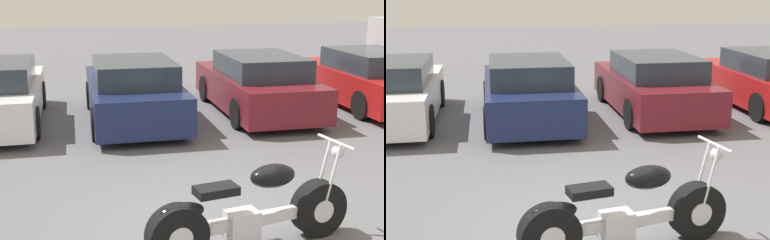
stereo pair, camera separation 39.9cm
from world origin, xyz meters
The scene contains 6 objects.
ground_plane centered at (0.00, 0.00, 0.00)m, with size 60.00×60.00×0.00m, color slate.
motorcycle centered at (0.15, -0.39, 0.41)m, with size 2.34×0.81×1.09m.
parked_car_white centered at (-3.14, 5.65, 0.61)m, with size 1.81×4.20×1.29m.
parked_car_navy centered at (-0.41, 5.36, 0.61)m, with size 1.81×4.20×1.29m.
parked_car_maroon centered at (2.32, 5.55, 0.61)m, with size 1.81×4.20×1.29m.
parked_car_red centered at (5.05, 5.68, 0.61)m, with size 1.81×4.20×1.29m.
Camera 2 is at (-1.19, -5.41, 2.77)m, focal length 50.00 mm.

